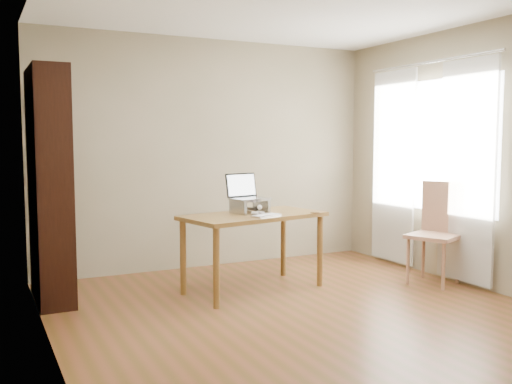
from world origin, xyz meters
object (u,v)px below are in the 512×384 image
chair (440,229)px  laptop (247,193)px  bookshelf (50,186)px  keyboard (266,215)px  cat (247,206)px  desk (253,224)px

chair → laptop: bearing=134.7°
laptop → bookshelf: bearing=156.9°
bookshelf → keyboard: bookshelf is taller
bookshelf → laptop: 1.83m
laptop → keyboard: bearing=-98.0°
cat → chair: 1.99m
desk → cat: cat is taller
bookshelf → cat: bearing=-12.8°
cat → chair: (1.84, -0.70, -0.26)m
keyboard → cat: size_ratio=0.66×
desk → laptop: (-0.00, 0.14, 0.30)m
bookshelf → desk: size_ratio=1.43×
cat → keyboard: bearing=-92.5°
laptop → cat: laptop is taller
desk → laptop: 0.33m
keyboard → chair: size_ratio=0.31×
desk → cat: (-0.02, 0.11, 0.17)m
desk → keyboard: bearing=-95.7°
desk → bookshelf: bearing=152.6°
cat → desk: bearing=-90.6°
desk → cat: bearing=87.1°
chair → cat: bearing=135.7°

